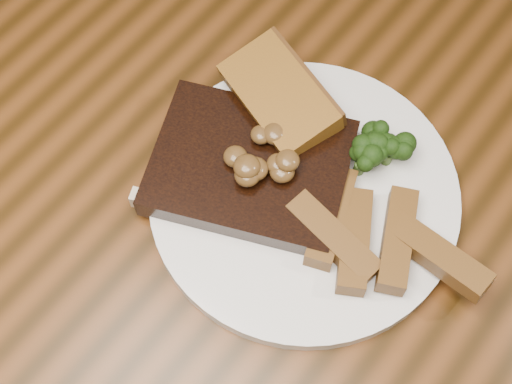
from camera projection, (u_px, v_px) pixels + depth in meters
ground at (249, 370)px, 1.34m from camera, size 4.50×4.50×0.00m
dining_table at (244, 246)px, 0.75m from camera, size 1.60×0.90×0.75m
plate at (304, 196)px, 0.67m from camera, size 0.34×0.34×0.01m
steak at (250, 168)px, 0.66m from camera, size 0.22×0.19×0.03m
steak_bone at (208, 217)px, 0.64m from camera, size 0.14×0.07×0.02m
mushroom_pile at (258, 153)px, 0.63m from camera, size 0.07×0.07×0.03m
garlic_bread at (279, 108)px, 0.68m from camera, size 0.13×0.10×0.03m
potato_wedges at (371, 245)px, 0.63m from camera, size 0.12×0.12×0.02m
broccoli_cluster at (381, 153)px, 0.66m from camera, size 0.06×0.06×0.04m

